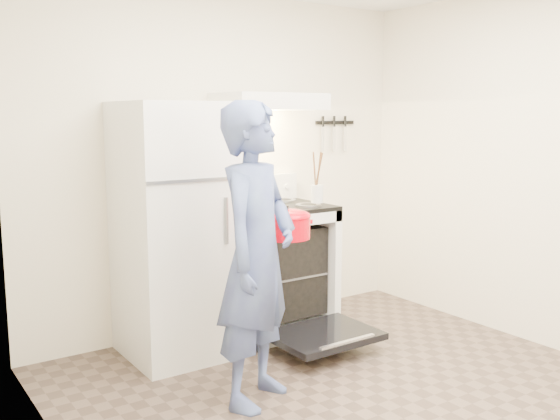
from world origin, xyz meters
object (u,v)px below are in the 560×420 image
(stove_body, at_px, (275,270))
(person, at_px, (257,255))
(refrigerator, at_px, (177,231))
(tea_kettle, at_px, (245,188))
(dutch_oven, at_px, (286,227))

(stove_body, xyz_separation_m, person, (-0.75, -0.94, 0.39))
(refrigerator, distance_m, tea_kettle, 0.67)
(stove_body, bearing_deg, tea_kettle, 150.21)
(refrigerator, bearing_deg, tea_kettle, 12.35)
(stove_body, bearing_deg, dutch_oven, -118.85)
(refrigerator, height_order, stove_body, refrigerator)
(refrigerator, xyz_separation_m, dutch_oven, (0.44, -0.64, 0.08))
(person, bearing_deg, dutch_oven, 3.41)
(tea_kettle, xyz_separation_m, dutch_oven, (-0.18, -0.78, -0.16))
(refrigerator, xyz_separation_m, tea_kettle, (0.62, 0.14, 0.23))
(dutch_oven, bearing_deg, refrigerator, 124.38)
(person, distance_m, dutch_oven, 0.47)
(person, bearing_deg, stove_body, 19.88)
(refrigerator, height_order, dutch_oven, refrigerator)
(stove_body, xyz_separation_m, dutch_oven, (-0.37, -0.67, 0.47))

